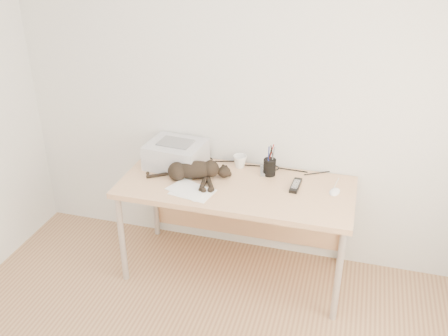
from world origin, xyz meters
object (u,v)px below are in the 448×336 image
(desk, at_px, (239,196))
(pen_cup, at_px, (270,167))
(cat, at_px, (193,171))
(mouse, at_px, (335,190))
(printer, at_px, (176,154))
(mug, at_px, (240,162))

(desk, distance_m, pen_cup, 0.30)
(cat, distance_m, mouse, 0.98)
(printer, relative_size, cat, 0.71)
(desk, bearing_deg, mouse, -0.90)
(mug, bearing_deg, desk, -77.09)
(desk, distance_m, mug, 0.26)
(printer, bearing_deg, desk, -9.55)
(cat, bearing_deg, pen_cup, 2.98)
(desk, relative_size, mug, 16.14)
(desk, height_order, pen_cup, pen_cup)
(pen_cup, bearing_deg, mouse, -15.77)
(desk, distance_m, printer, 0.55)
(pen_cup, height_order, mouse, pen_cup)
(cat, relative_size, mug, 6.00)
(desk, height_order, mug, mug)
(mug, bearing_deg, mouse, -15.18)
(printer, bearing_deg, mug, 11.83)
(cat, bearing_deg, desk, -4.71)
(mug, xyz_separation_m, pen_cup, (0.23, -0.06, 0.02))
(pen_cup, bearing_deg, printer, -176.82)
(desk, xyz_separation_m, mouse, (0.66, -0.01, 0.15))
(desk, xyz_separation_m, mug, (-0.04, 0.18, 0.18))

